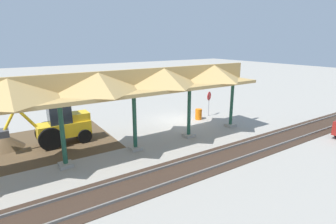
# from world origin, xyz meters

# --- Properties ---
(ground_plane) EXTENTS (120.00, 120.00, 0.00)m
(ground_plane) POSITION_xyz_m (0.00, 0.00, 0.00)
(ground_plane) COLOR #9E998E
(dirt_work_zone) EXTENTS (9.34, 7.00, 0.01)m
(dirt_work_zone) POSITION_xyz_m (10.78, -0.54, 0.00)
(dirt_work_zone) COLOR brown
(dirt_work_zone) RESTS_ON ground
(platform_canopy) EXTENTS (25.80, 3.20, 4.90)m
(platform_canopy) POSITION_xyz_m (9.88, 3.58, 4.18)
(platform_canopy) COLOR #9E998E
(platform_canopy) RESTS_ON ground
(rail_tracks) EXTENTS (60.00, 2.58, 0.15)m
(rail_tracks) POSITION_xyz_m (0.00, 7.37, 0.03)
(rail_tracks) COLOR slate
(rail_tracks) RESTS_ON ground
(stop_sign) EXTENTS (0.70, 0.34, 2.18)m
(stop_sign) POSITION_xyz_m (-3.03, 0.36, 1.57)
(stop_sign) COLOR gray
(stop_sign) RESTS_ON ground
(backhoe) EXTENTS (5.23, 1.73, 2.82)m
(backhoe) POSITION_xyz_m (9.26, 0.06, 1.26)
(backhoe) COLOR yellow
(backhoe) RESTS_ON ground
(dirt_mound) EXTENTS (4.47, 4.47, 1.87)m
(dirt_mound) POSITION_xyz_m (12.45, -1.13, 0.00)
(dirt_mound) COLOR brown
(dirt_mound) RESTS_ON ground
(traffic_barrel) EXTENTS (0.56, 0.56, 0.90)m
(traffic_barrel) POSITION_xyz_m (-1.61, 0.69, 0.45)
(traffic_barrel) COLOR orange
(traffic_barrel) RESTS_ON ground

